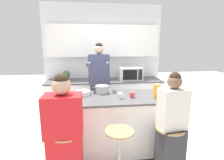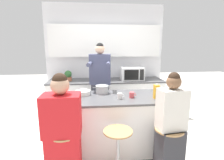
# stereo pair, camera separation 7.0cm
# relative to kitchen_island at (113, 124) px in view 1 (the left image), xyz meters

# --- Properties ---
(ground_plane) EXTENTS (16.00, 16.00, 0.00)m
(ground_plane) POSITION_rel_kitchen_island_xyz_m (0.00, 0.00, -0.47)
(ground_plane) COLOR beige
(wall_back) EXTENTS (2.90, 0.22, 2.70)m
(wall_back) POSITION_rel_kitchen_island_xyz_m (0.00, 1.77, 1.07)
(wall_back) COLOR white
(wall_back) RESTS_ON ground_plane
(back_counter) EXTENTS (2.70, 0.69, 0.91)m
(back_counter) POSITION_rel_kitchen_island_xyz_m (0.00, 1.44, -0.02)
(back_counter) COLOR white
(back_counter) RESTS_ON ground_plane
(kitchen_island) EXTENTS (1.63, 0.81, 0.93)m
(kitchen_island) POSITION_rel_kitchen_island_xyz_m (0.00, 0.00, 0.00)
(kitchen_island) COLOR black
(kitchen_island) RESTS_ON ground_plane
(bar_stool_leftmost) EXTENTS (0.38, 0.38, 0.69)m
(bar_stool_leftmost) POSITION_rel_kitchen_island_xyz_m (-0.65, -0.65, -0.10)
(bar_stool_leftmost) COLOR tan
(bar_stool_leftmost) RESTS_ON ground_plane
(bar_stool_center) EXTENTS (0.38, 0.38, 0.69)m
(bar_stool_center) POSITION_rel_kitchen_island_xyz_m (0.00, -0.65, -0.10)
(bar_stool_center) COLOR tan
(bar_stool_center) RESTS_ON ground_plane
(bar_stool_rightmost) EXTENTS (0.38, 0.38, 0.69)m
(bar_stool_rightmost) POSITION_rel_kitchen_island_xyz_m (0.65, -0.67, -0.10)
(bar_stool_rightmost) COLOR tan
(bar_stool_rightmost) RESTS_ON ground_plane
(person_cooking) EXTENTS (0.46, 0.58, 1.77)m
(person_cooking) POSITION_rel_kitchen_island_xyz_m (-0.17, 0.71, 0.41)
(person_cooking) COLOR #383842
(person_cooking) RESTS_ON ground_plane
(person_wrapped_blanket) EXTENTS (0.43, 0.29, 1.42)m
(person_wrapped_blanket) POSITION_rel_kitchen_island_xyz_m (-0.66, -0.67, 0.21)
(person_wrapped_blanket) COLOR red
(person_wrapped_blanket) RESTS_ON ground_plane
(person_seated_near) EXTENTS (0.36, 0.30, 1.41)m
(person_seated_near) POSITION_rel_kitchen_island_xyz_m (0.66, -0.67, 0.18)
(person_seated_near) COLOR #333338
(person_seated_near) RESTS_ON ground_plane
(cooking_pot) EXTENTS (0.31, 0.22, 0.13)m
(cooking_pot) POSITION_rel_kitchen_island_xyz_m (-0.15, 0.22, 0.53)
(cooking_pot) COLOR #B7BABC
(cooking_pot) RESTS_ON kitchen_island
(fruit_bowl) EXTENTS (0.24, 0.24, 0.07)m
(fruit_bowl) POSITION_rel_kitchen_island_xyz_m (-0.47, 0.15, 0.49)
(fruit_bowl) COLOR white
(fruit_bowl) RESTS_ON kitchen_island
(coffee_cup_near) EXTENTS (0.11, 0.08, 0.09)m
(coffee_cup_near) POSITION_rel_kitchen_island_xyz_m (0.29, -0.08, 0.50)
(coffee_cup_near) COLOR #DB4C51
(coffee_cup_near) RESTS_ON kitchen_island
(coffee_cup_far) EXTENTS (0.10, 0.07, 0.09)m
(coffee_cup_far) POSITION_rel_kitchen_island_xyz_m (0.10, -0.12, 0.50)
(coffee_cup_far) COLOR white
(coffee_cup_far) RESTS_ON kitchen_island
(banana_bunch) EXTENTS (0.15, 0.11, 0.05)m
(banana_bunch) POSITION_rel_kitchen_island_xyz_m (-0.55, -0.13, 0.48)
(banana_bunch) COLOR yellow
(banana_bunch) RESTS_ON kitchen_island
(juice_carton) EXTENTS (0.08, 0.08, 0.23)m
(juice_carton) POSITION_rel_kitchen_island_xyz_m (0.65, -0.16, 0.57)
(juice_carton) COLOR gold
(juice_carton) RESTS_ON kitchen_island
(microwave) EXTENTS (0.53, 0.37, 0.30)m
(microwave) POSITION_rel_kitchen_island_xyz_m (0.61, 1.39, 0.59)
(microwave) COLOR white
(microwave) RESTS_ON back_counter
(potted_plant) EXTENTS (0.16, 0.16, 0.24)m
(potted_plant) POSITION_rel_kitchen_island_xyz_m (-0.88, 1.44, 0.56)
(potted_plant) COLOR #A86042
(potted_plant) RESTS_ON back_counter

